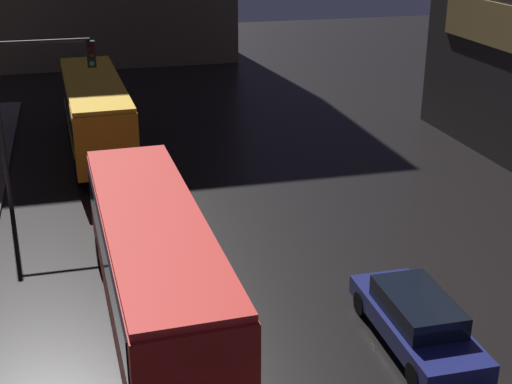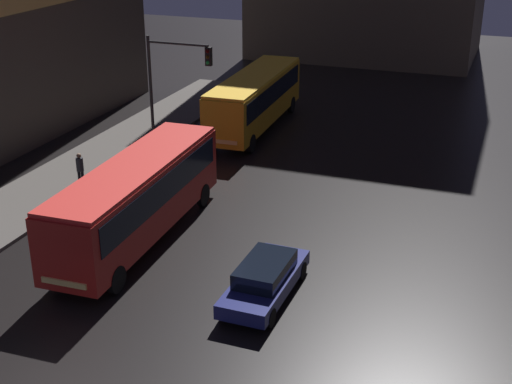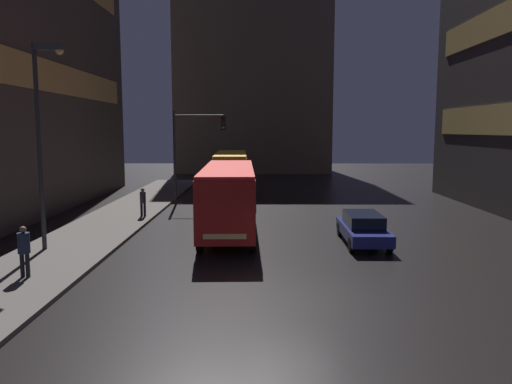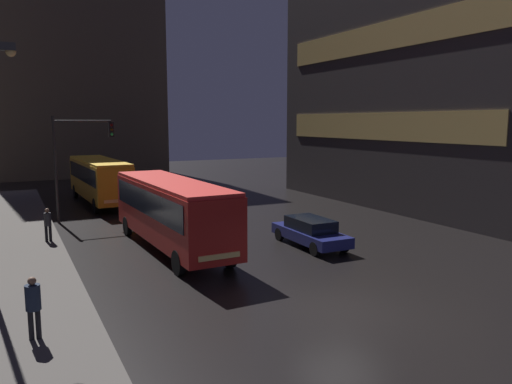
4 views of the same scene
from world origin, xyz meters
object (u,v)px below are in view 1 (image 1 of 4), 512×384
at_px(bus_far, 95,108).
at_px(car_taxi, 416,319).
at_px(traffic_light_main, 32,92).
at_px(bus_near, 154,258).

distance_m(bus_far, car_taxi, 18.75).
xyz_separation_m(car_taxi, traffic_light_main, (-9.06, 11.38, 3.54)).
bearing_deg(bus_far, car_taxi, 109.46).
relative_size(car_taxi, traffic_light_main, 0.75).
xyz_separation_m(bus_far, car_taxi, (6.86, -17.41, -1.27)).
relative_size(bus_near, car_taxi, 2.29).
relative_size(bus_far, car_taxi, 2.31).
distance_m(bus_near, traffic_light_main, 9.77).
bearing_deg(car_taxi, traffic_light_main, -50.79).
relative_size(bus_far, traffic_light_main, 1.73).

